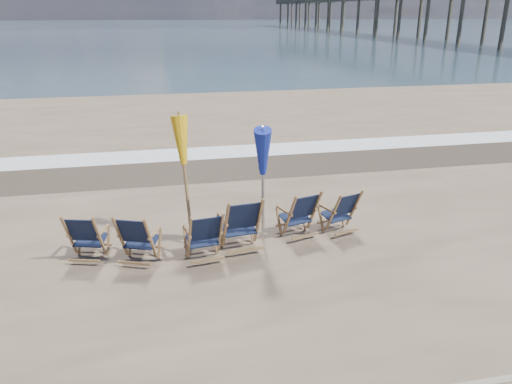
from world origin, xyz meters
TOP-DOWN VIEW (x-y plane):
  - ocean at (0.00, 128.00)m, footprint 400.00×400.00m
  - surf_foam at (0.00, 8.30)m, footprint 200.00×1.40m
  - wet_sand_strip at (0.00, 6.80)m, footprint 200.00×2.60m
  - beach_chair_0 at (-2.76, 1.71)m, footprint 0.75×0.80m
  - beach_chair_1 at (-1.94, 1.42)m, footprint 0.82×0.86m
  - beach_chair_2 at (-0.78, 1.40)m, footprint 0.69×0.76m
  - beach_chair_3 at (-0.07, 1.64)m, footprint 0.77×0.84m
  - beach_chair_4 at (1.08, 2.02)m, footprint 0.78×0.83m
  - beach_chair_5 at (1.88, 2.04)m, footprint 0.76×0.80m
  - umbrella_yellow at (-1.26, 2.26)m, footprint 0.30×0.30m
  - umbrella_blue at (0.04, 1.78)m, footprint 0.30×0.30m
  - fishing_pier at (38.00, 74.00)m, footprint 4.40×140.00m

SIDE VIEW (x-z plane):
  - ocean at x=0.00m, z-range 0.00..0.00m
  - wet_sand_strip at x=0.00m, z-range 0.00..0.00m
  - surf_foam at x=0.00m, z-range 0.00..0.01m
  - beach_chair_5 at x=1.88m, z-range 0.00..0.91m
  - beach_chair_0 at x=-2.76m, z-range 0.00..0.92m
  - beach_chair_1 at x=-1.94m, z-range 0.00..0.95m
  - beach_chair_2 at x=-0.78m, z-range 0.00..0.95m
  - beach_chair_4 at x=1.08m, z-range 0.00..0.96m
  - beach_chair_3 at x=-0.07m, z-range 0.00..1.06m
  - umbrella_yellow at x=-1.26m, z-range 0.63..2.95m
  - umbrella_blue at x=0.04m, z-range 0.63..2.96m
  - fishing_pier at x=38.00m, z-range 0.00..9.30m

